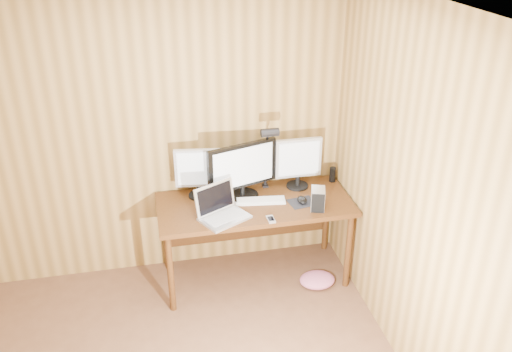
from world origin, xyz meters
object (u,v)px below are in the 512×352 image
object	(u,v)px
monitor_right	(298,162)
phone	(271,219)
keyboard	(260,201)
hard_drive	(318,199)
monitor_center	(242,170)
desk_lamp	(268,149)
laptop	(221,210)
mouse	(302,200)
speaker	(332,175)
monitor_left	(198,172)
desk	(253,211)

from	to	relation	value
monitor_right	phone	xyz separation A→B (m)	(-0.36, -0.49, -0.24)
keyboard	hard_drive	bearing A→B (deg)	-17.57
monitor_right	hard_drive	distance (m)	0.43
monitor_center	hard_drive	distance (m)	0.66
keyboard	desk_lamp	bearing A→B (deg)	67.46
desk_lamp	laptop	bearing A→B (deg)	-132.34
laptop	monitor_right	bearing A→B (deg)	-2.03
mouse	desk_lamp	distance (m)	0.51
speaker	monitor_right	bearing A→B (deg)	-173.95
laptop	phone	world-z (taller)	laptop
monitor_right	phone	world-z (taller)	monitor_right
monitor_left	monitor_right	bearing A→B (deg)	7.94
hard_drive	desk_lamp	distance (m)	0.59
monitor_center	monitor_left	bearing A→B (deg)	149.58
monitor_left	desk_lamp	size ratio (longest dim) A/B	0.67
monitor_left	keyboard	world-z (taller)	monitor_left
monitor_center	speaker	xyz separation A→B (m)	(0.83, 0.11, -0.18)
monitor_center	phone	xyz separation A→B (m)	(0.14, -0.42, -0.24)
mouse	monitor_right	bearing A→B (deg)	80.56
mouse	desk_lamp	world-z (taller)	desk_lamp
monitor_center	monitor_left	world-z (taller)	monitor_center
laptop	mouse	xyz separation A→B (m)	(0.69, 0.08, -0.04)
laptop	desk_lamp	size ratio (longest dim) A/B	0.70
monitor_left	monitor_right	distance (m)	0.86
phone	desk_lamp	xyz separation A→B (m)	(0.08, 0.48, 0.39)
monitor_center	keyboard	xyz separation A→B (m)	(0.13, -0.12, -0.24)
monitor_right	desk_lamp	xyz separation A→B (m)	(-0.27, -0.02, 0.15)
monitor_right	mouse	world-z (taller)	monitor_right
desk	monitor_center	distance (m)	0.38
speaker	hard_drive	bearing A→B (deg)	-122.72
monitor_right	laptop	xyz separation A→B (m)	(-0.73, -0.36, -0.18)
laptop	desk_lamp	world-z (taller)	desk_lamp
keyboard	laptop	bearing A→B (deg)	-147.08
hard_drive	keyboard	bearing A→B (deg)	172.09
desk	desk_lamp	xyz separation A→B (m)	(0.15, 0.11, 0.52)
desk_lamp	desk	bearing A→B (deg)	-133.62
laptop	desk_lamp	distance (m)	0.66
desk	laptop	world-z (taller)	laptop
laptop	keyboard	world-z (taller)	laptop
laptop	speaker	size ratio (longest dim) A/B	3.36
mouse	speaker	bearing A→B (deg)	38.98
monitor_center	laptop	bearing A→B (deg)	-146.55
hard_drive	speaker	distance (m)	0.51
desk_lamp	phone	bearing A→B (deg)	-89.04
desk	laptop	size ratio (longest dim) A/B	3.56
monitor_right	hard_drive	size ratio (longest dim) A/B	2.47
desk	hard_drive	world-z (taller)	hard_drive
phone	laptop	bearing A→B (deg)	158.48
monitor_right	keyboard	distance (m)	0.48
monitor_left	monitor_right	size ratio (longest dim) A/B	0.96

